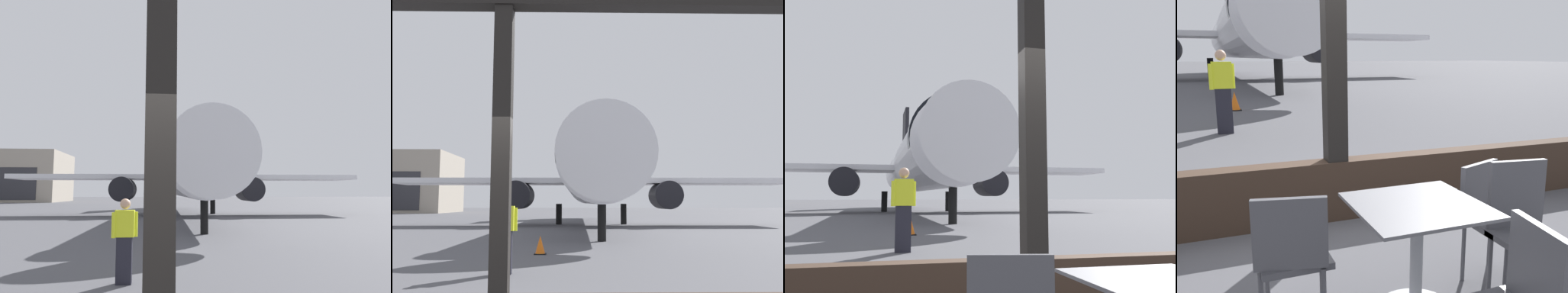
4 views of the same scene
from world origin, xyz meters
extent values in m
plane|color=#4C4C51|center=(0.00, 40.00, 0.00)|extent=(220.00, 220.00, 0.00)
cube|color=black|center=(0.00, 0.00, 1.89)|extent=(0.20, 0.20, 3.78)
cylinder|color=silver|center=(1.82, 29.33, 3.40)|extent=(3.79, 31.63, 3.79)
cone|color=silver|center=(1.82, 12.22, 3.40)|extent=(3.60, 2.60, 3.60)
cylinder|color=black|center=(1.82, 14.12, 3.55)|extent=(3.87, 0.90, 3.87)
cube|color=silver|center=(-5.65, 28.94, 3.10)|extent=(13.06, 4.20, 0.36)
cube|color=silver|center=(9.30, 28.94, 3.10)|extent=(13.06, 4.20, 0.36)
cylinder|color=black|center=(-3.27, 27.54, 2.10)|extent=(1.90, 3.20, 1.90)
cylinder|color=black|center=(6.92, 27.54, 2.10)|extent=(1.90, 3.20, 1.90)
cube|color=black|center=(1.82, 43.64, 7.70)|extent=(0.36, 4.40, 5.20)
cylinder|color=black|center=(1.82, 14.42, 0.75)|extent=(0.36, 0.36, 1.51)
cylinder|color=black|center=(-0.58, 29.94, 0.75)|extent=(0.44, 0.44, 1.51)
cylinder|color=black|center=(4.22, 29.94, 0.75)|extent=(0.44, 0.44, 1.51)
cube|color=black|center=(-0.80, 5.53, 0.47)|extent=(0.32, 0.20, 0.95)
cube|color=yellow|center=(-0.80, 5.53, 1.23)|extent=(0.40, 0.22, 0.55)
sphere|color=tan|center=(-0.80, 5.53, 1.63)|extent=(0.22, 0.22, 0.22)
cylinder|color=yellow|center=(-0.58, 5.63, 1.20)|extent=(0.09, 0.09, 0.52)
cylinder|color=yellow|center=(-1.01, 5.42, 1.20)|extent=(0.09, 0.09, 0.52)
cone|color=orange|center=(-0.32, 9.56, 0.28)|extent=(0.32, 0.32, 0.57)
cube|color=black|center=(-0.32, 9.56, 0.01)|extent=(0.36, 0.36, 0.03)
cube|color=#9E9384|center=(-29.91, 74.71, 4.89)|extent=(19.17, 15.71, 9.79)
camera|label=1|loc=(0.03, -2.41, 1.87)|focal=33.91mm
camera|label=2|loc=(0.84, -5.14, 1.57)|focal=43.14mm
camera|label=3|loc=(-1.42, -3.80, 1.14)|focal=40.57mm
camera|label=4|loc=(-1.17, -3.96, 1.60)|focal=39.26mm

